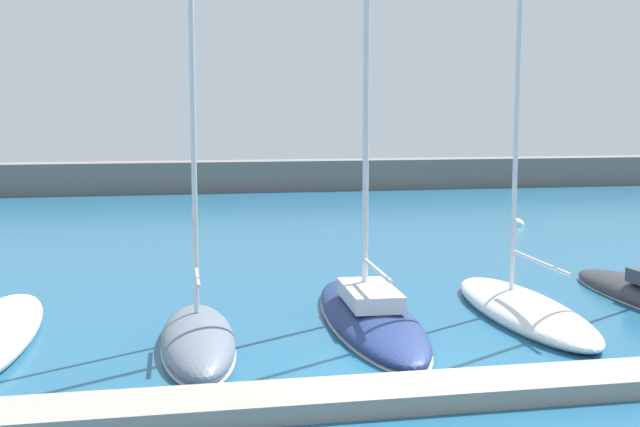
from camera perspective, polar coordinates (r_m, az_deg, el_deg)
ground_plane at (r=18.92m, az=6.52°, el=-10.84°), size 120.00×120.00×0.00m
dock_pier at (r=17.26m, az=8.34°, el=-11.98°), size 25.95×1.56×0.39m
breakwater_seawall at (r=60.02m, az=-5.72°, el=2.60°), size 108.00×2.62×2.16m
sailboat_slate_second at (r=20.82m, az=-8.40°, el=-8.35°), size 1.94×6.42×13.31m
sailboat_navy_third at (r=22.89m, az=3.44°, el=-6.73°), size 2.65×9.49×14.62m
sailboat_white_fourth at (r=24.27m, az=13.77°, el=-6.15°), size 2.41×8.32×14.83m
mooring_buoy_white at (r=43.22m, az=13.43°, el=-0.78°), size 0.68×0.68×0.68m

